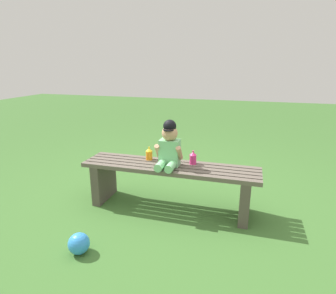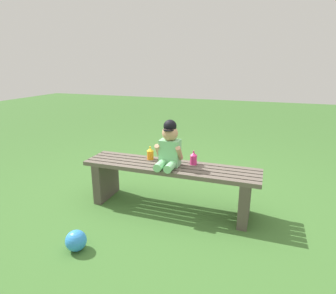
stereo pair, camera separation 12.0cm
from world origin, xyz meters
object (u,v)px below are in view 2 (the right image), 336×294
park_bench (170,179)px  child_figure (169,146)px  toy_ball (76,241)px  sippy_cup_left (150,153)px  sippy_cup_right (194,158)px

park_bench → child_figure: 0.31m
park_bench → toy_ball: size_ratio=10.44×
sippy_cup_left → sippy_cup_right: size_ratio=1.00×
sippy_cup_right → toy_ball: bearing=-124.6°
park_bench → sippy_cup_left: sippy_cup_left is taller
park_bench → child_figure: child_figure is taller
park_bench → sippy_cup_right: bearing=24.8°
park_bench → toy_ball: 0.93m
park_bench → child_figure: bearing=-93.3°
sippy_cup_left → toy_ball: 0.99m
sippy_cup_right → child_figure: bearing=-151.4°
child_figure → sippy_cup_left: 0.27m
sippy_cup_left → park_bench: bearing=-21.4°
child_figure → sippy_cup_right: size_ratio=3.26×
child_figure → sippy_cup_left: size_ratio=3.26×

